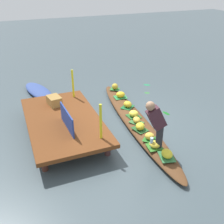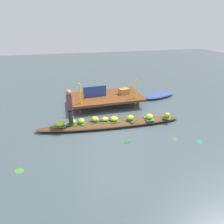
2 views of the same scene
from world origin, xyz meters
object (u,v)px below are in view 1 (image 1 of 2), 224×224
at_px(banana_bunch_0, 150,136).
at_px(water_bottle, 152,142).
at_px(banana_bunch_5, 155,144).
at_px(banana_bunch_7, 115,86).
at_px(banana_bunch_2, 120,95).
at_px(banana_bunch_1, 140,126).
at_px(vendor_person, 156,122).
at_px(banana_bunch_6, 134,114).
at_px(moored_boat, 39,91).
at_px(market_banner, 67,119).
at_px(produce_crate, 54,101).
at_px(banana_bunch_3, 167,154).
at_px(banana_bunch_4, 137,120).
at_px(banana_bunch_8, 128,104).
at_px(vendor_boat, 135,121).

xyz_separation_m(banana_bunch_0, water_bottle, (-0.30, 0.12, 0.04)).
xyz_separation_m(banana_bunch_5, banana_bunch_7, (3.49, -0.46, 0.03)).
bearing_deg(water_bottle, banana_bunch_2, -9.03).
distance_m(banana_bunch_1, vendor_person, 1.03).
relative_size(banana_bunch_1, banana_bunch_2, 0.98).
height_order(banana_bunch_6, water_bottle, water_bottle).
relative_size(banana_bunch_6, banana_bunch_7, 1.14).
bearing_deg(moored_boat, banana_bunch_5, -170.41).
relative_size(market_banner, produce_crate, 2.35).
height_order(banana_bunch_6, market_banner, market_banner).
bearing_deg(banana_bunch_3, banana_bunch_0, 0.73).
bearing_deg(banana_bunch_3, market_banner, 48.87).
bearing_deg(banana_bunch_7, vendor_person, 172.11).
distance_m(banana_bunch_4, banana_bunch_8, 0.93).
distance_m(banana_bunch_7, banana_bunch_8, 1.42).
distance_m(banana_bunch_7, water_bottle, 3.50).
xyz_separation_m(banana_bunch_4, market_banner, (-0.01, 1.87, 0.42)).
relative_size(moored_boat, banana_bunch_6, 7.18).
distance_m(moored_boat, banana_bunch_8, 3.33).
height_order(banana_bunch_3, market_banner, market_banner).
xyz_separation_m(moored_boat, produce_crate, (-1.98, -0.20, 0.47)).
distance_m(vendor_boat, water_bottle, 1.39).
bearing_deg(vendor_person, banana_bunch_8, -8.42).
relative_size(banana_bunch_1, produce_crate, 0.63).
height_order(vendor_boat, banana_bunch_4, banana_bunch_4).
xyz_separation_m(banana_bunch_0, market_banner, (0.83, 1.79, 0.41)).
bearing_deg(banana_bunch_4, banana_bunch_6, -13.04).
xyz_separation_m(banana_bunch_3, produce_crate, (2.95, 1.84, 0.30)).
bearing_deg(banana_bunch_5, vendor_boat, -8.14).
xyz_separation_m(moored_boat, banana_bunch_5, (-4.51, -1.99, 0.16)).
xyz_separation_m(market_banner, produce_crate, (1.38, 0.04, -0.12)).
relative_size(banana_bunch_1, banana_bunch_7, 1.23).
distance_m(banana_bunch_5, banana_bunch_7, 3.52).
relative_size(banana_bunch_7, market_banner, 0.22).
distance_m(moored_boat, vendor_person, 5.00).
relative_size(vendor_boat, vendor_person, 4.42).
height_order(moored_boat, banana_bunch_1, banana_bunch_1).
distance_m(moored_boat, banana_bunch_1, 4.22).
relative_size(banana_bunch_1, banana_bunch_3, 0.93).
xyz_separation_m(banana_bunch_4, banana_bunch_5, (-1.17, 0.12, -0.00)).
height_order(vendor_boat, produce_crate, produce_crate).
xyz_separation_m(banana_bunch_6, market_banner, (-0.35, 1.94, 0.41)).
distance_m(banana_bunch_0, banana_bunch_2, 2.50).
relative_size(moored_boat, banana_bunch_2, 6.57).
relative_size(vendor_boat, banana_bunch_0, 23.07).
distance_m(banana_bunch_3, banana_bunch_8, 2.52).
height_order(banana_bunch_5, water_bottle, water_bottle).
height_order(banana_bunch_1, banana_bunch_2, banana_bunch_2).
bearing_deg(banana_bunch_8, banana_bunch_3, 174.81).
bearing_deg(banana_bunch_4, banana_bunch_3, 177.67).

